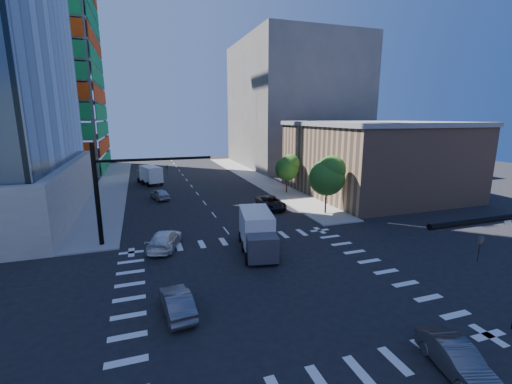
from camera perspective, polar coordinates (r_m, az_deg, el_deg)
name	(u,v)px	position (r m, az deg, el deg)	size (l,w,h in m)	color
ground	(268,284)	(24.35, 2.01, -15.10)	(160.00, 160.00, 0.00)	black
road_markings	(268,284)	(24.35, 2.01, -15.09)	(20.00, 20.00, 0.01)	silver
sidewalk_ne	(255,178)	(64.45, -0.16, 2.43)	(5.00, 60.00, 0.15)	gray
sidewalk_nw	(112,186)	(61.39, -22.87, 0.94)	(5.00, 60.00, 0.15)	gray
construction_building	(26,47)	(85.49, -33.95, 19.40)	(25.16, 34.50, 70.60)	slate
commercial_building	(374,158)	(53.70, 19.04, 5.39)	(20.50, 22.50, 10.60)	#956F56
bg_building_ne	(293,105)	(82.85, 6.24, 14.24)	(24.00, 30.00, 28.00)	#5C5853
signal_mast_nw	(115,184)	(32.27, -22.48, 1.19)	(10.20, 0.40, 9.00)	black
tree_south	(328,175)	(40.22, 11.95, 2.75)	(4.16, 4.16, 6.82)	#382316
tree_north	(288,167)	(51.01, 5.36, 4.17)	(3.54, 3.52, 5.78)	#382316
car_nb_right	(457,359)	(19.16, 30.48, -22.89)	(1.47, 4.22, 1.39)	#505155
car_nb_far	(271,203)	(42.77, 2.52, -1.79)	(2.52, 5.47, 1.52)	black
car_sb_near	(165,239)	(31.18, -14.96, -7.65)	(2.17, 5.33, 1.55)	white
car_sb_mid	(160,194)	(49.34, -15.73, -0.35)	(1.76, 4.38, 1.49)	#ACAEB4
car_sb_cross	(177,302)	(21.37, -13.02, -17.48)	(1.49, 4.28, 1.41)	#57565C
box_truck_near	(258,236)	(29.03, 0.30, -7.27)	(3.83, 6.72, 3.32)	black
box_truck_far	(149,176)	(61.28, -17.38, 2.57)	(4.24, 6.43, 3.12)	black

